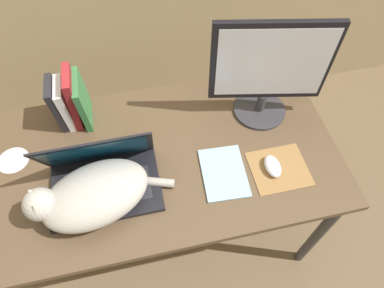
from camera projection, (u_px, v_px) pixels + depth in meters
The scene contains 9 objects.
desk at pixel (162, 166), 1.39m from camera, with size 1.38×0.74×0.74m.
laptop at pixel (103, 177), 1.22m from camera, with size 0.39×0.27×0.26m.
cat at pixel (91, 195), 1.16m from camera, with size 0.50×0.33×0.16m.
external_monitor at pixel (269, 71), 1.27m from camera, with size 0.44×0.22×0.44m.
mousepad at pixel (279, 169), 1.30m from camera, with size 0.21×0.19×0.00m.
computer_mouse at pixel (273, 166), 1.28m from camera, with size 0.06×0.10×0.03m.
book_row at pixel (70, 101), 1.35m from camera, with size 0.13×0.17×0.25m.
notepad at pixel (224, 173), 1.29m from camera, with size 0.18×0.24×0.01m.
cd_disc at pixel (13, 160), 1.32m from camera, with size 0.12×0.12×0.00m.
Camera 1 is at (-0.04, -0.35, 1.86)m, focal length 32.00 mm.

